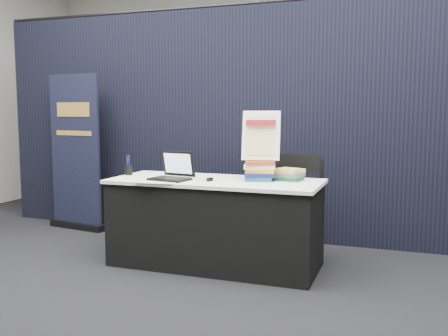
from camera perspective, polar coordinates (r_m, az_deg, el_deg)
floor at (r=3.94m, az=-3.92°, el=-13.24°), size 8.00×8.00×0.00m
wall_back at (r=7.55m, az=8.49°, el=9.60°), size 8.00×0.02×3.50m
drape_partition at (r=5.21m, az=3.12°, el=5.05°), size 6.00×0.08×2.40m
display_table at (r=4.32m, az=-1.00°, el=-6.24°), size 1.80×0.75×0.75m
laptop at (r=4.26m, az=-6.01°, el=-0.58°), size 0.34×0.30×0.24m
mouse at (r=4.17m, az=-1.64°, el=-1.29°), size 0.07×0.10×0.03m
brochure_left at (r=4.30m, az=-8.69°, el=-1.31°), size 0.35×0.29×0.00m
brochure_mid at (r=4.17m, az=-7.54°, el=-1.53°), size 0.36×0.27×0.00m
brochure_right at (r=4.40m, az=-5.21°, el=-1.07°), size 0.35×0.30×0.00m
pen_cup at (r=4.64m, az=-10.88°, el=-0.22°), size 0.09×0.09×0.09m
book_stack_tall at (r=4.21m, az=4.11°, el=-0.30°), size 0.28×0.24×0.17m
book_stack_short at (r=4.24m, az=7.49°, el=-0.73°), size 0.27×0.23×0.10m
info_sign at (r=4.22m, az=4.25°, el=3.67°), size 0.33×0.18×0.43m
pullup_banner at (r=5.86m, az=-16.61°, el=0.76°), size 0.75×0.20×1.74m
stacking_chair at (r=4.44m, az=8.12°, el=-3.98°), size 0.48×0.48×0.95m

